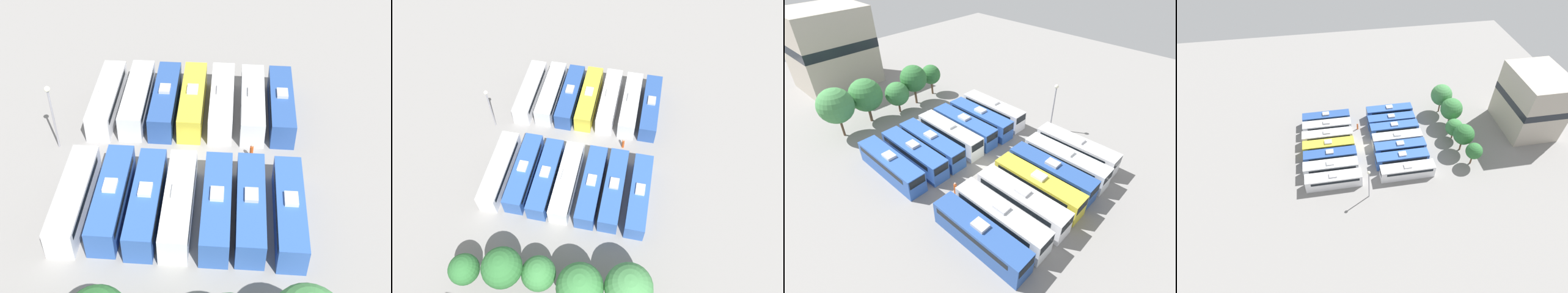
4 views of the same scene
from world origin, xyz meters
TOP-DOWN VIEW (x-y plane):
  - ground_plane at (0.00, 0.00)m, footprint 121.07×121.07m
  - bus_0 at (-9.80, -7.79)m, footprint 2.58×11.51m
  - bus_1 at (-6.61, -7.80)m, footprint 2.58×11.51m
  - bus_2 at (-3.18, -7.94)m, footprint 2.58×11.51m
  - bus_3 at (0.10, -7.83)m, footprint 2.58×11.51m
  - bus_4 at (3.18, -7.69)m, footprint 2.58×11.51m
  - bus_5 at (6.38, -7.78)m, footprint 2.58×11.51m
  - bus_6 at (9.77, -7.45)m, footprint 2.58×11.51m
  - bus_7 at (-9.87, 8.09)m, footprint 2.58×11.51m
  - bus_8 at (-6.38, 7.87)m, footprint 2.58×11.51m
  - bus_9 at (-3.33, 7.96)m, footprint 2.58×11.51m
  - bus_10 at (0.13, 7.91)m, footprint 2.58×11.51m
  - bus_11 at (3.11, 7.91)m, footprint 2.58×11.51m
  - bus_12 at (6.35, 7.63)m, footprint 2.58×11.51m
  - bus_13 at (9.81, 7.95)m, footprint 2.58×11.51m
  - worker_person at (-6.54, -0.52)m, footprint 0.36×0.36m
  - light_pole at (13.76, -0.82)m, footprint 0.60×0.60m
  - tree_0 at (-9.94, 21.37)m, footprint 5.33×5.33m
  - tree_1 at (-4.74, 22.20)m, footprint 5.27×5.27m
  - tree_2 at (0.30, 21.29)m, footprint 4.03×4.03m
  - tree_3 at (4.25, 21.82)m, footprint 4.65×4.65m
  - tree_4 at (8.66, 22.62)m, footprint 3.57×3.57m
  - depot_building at (-1.42, 39.98)m, footprint 14.08×11.17m

SIDE VIEW (x-z plane):
  - ground_plane at x=0.00m, z-range 0.00..0.00m
  - worker_person at x=-6.54m, z-range -0.06..1.75m
  - bus_0 at x=-9.80m, z-range -0.03..3.35m
  - bus_1 at x=-6.61m, z-range -0.03..3.35m
  - bus_2 at x=-3.18m, z-range -0.03..3.35m
  - bus_3 at x=0.10m, z-range -0.03..3.35m
  - bus_4 at x=3.18m, z-range -0.03..3.35m
  - bus_5 at x=6.38m, z-range -0.03..3.35m
  - bus_6 at x=9.77m, z-range -0.03..3.35m
  - bus_7 at x=-9.87m, z-range -0.03..3.35m
  - bus_8 at x=-6.38m, z-range -0.03..3.35m
  - bus_9 at x=-3.33m, z-range -0.03..3.35m
  - bus_10 at x=0.13m, z-range -0.03..3.35m
  - bus_11 at x=3.11m, z-range -0.03..3.35m
  - bus_12 at x=6.35m, z-range -0.03..3.35m
  - bus_13 at x=9.81m, z-range -0.03..3.35m
  - tree_2 at x=0.30m, z-range 0.70..6.15m
  - tree_4 at x=8.66m, z-range 1.04..6.73m
  - tree_1 at x=-4.74m, z-range 1.05..8.45m
  - tree_3 at x=4.25m, z-range 1.21..8.31m
  - tree_0 at x=-9.94m, z-range 1.28..9.19m
  - light_pole at x=13.76m, z-range 1.39..9.15m
  - depot_building at x=-1.42m, z-range 0.08..14.73m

